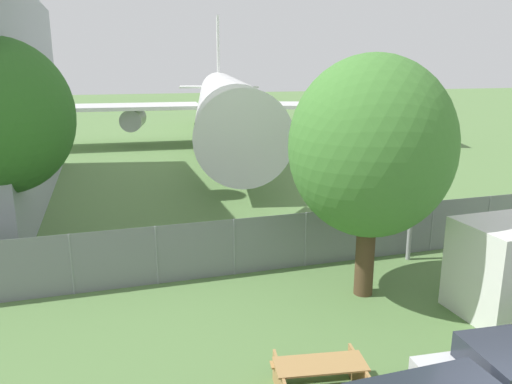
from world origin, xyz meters
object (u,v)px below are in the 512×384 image
at_px(airplane, 224,101).
at_px(picnic_bench_near_cabin, 320,375).
at_px(tree_left_of_cabin, 371,148).
at_px(tree_near_hangar, 1,117).

relative_size(airplane, picnic_bench_near_cabin, 21.31).
xyz_separation_m(airplane, tree_left_of_cabin, (-2.40, -28.46, 0.62)).
relative_size(tree_near_hangar, tree_left_of_cabin, 1.08).
height_order(picnic_bench_near_cabin, tree_near_hangar, tree_near_hangar).
relative_size(picnic_bench_near_cabin, tree_left_of_cabin, 0.30).
xyz_separation_m(airplane, picnic_bench_near_cabin, (-5.67, -32.56, -3.44)).
bearing_deg(picnic_bench_near_cabin, airplane, 80.12).
bearing_deg(tree_near_hangar, airplane, 59.74).
xyz_separation_m(picnic_bench_near_cabin, tree_left_of_cabin, (3.27, 4.10, 4.06)).
xyz_separation_m(picnic_bench_near_cabin, tree_near_hangar, (-7.31, 10.31, 4.62)).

